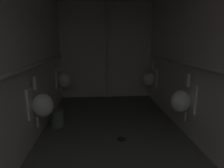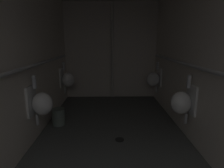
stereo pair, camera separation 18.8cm
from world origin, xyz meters
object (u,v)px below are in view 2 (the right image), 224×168
Objects in this scene: floor_drain at (120,139)px; waste_bin at (59,117)px; urinal_right_mid at (182,102)px; urinal_right_far at (154,79)px; urinal_left_mid at (41,103)px; standpipe_back_wall at (112,52)px; urinal_left_far at (67,79)px.

floor_drain is 0.46× the size of waste_bin.
urinal_right_mid is 1.74m from urinal_right_far.
urinal_left_mid is at bearing -97.51° from waste_bin.
urinal_right_far is at bearing -24.17° from standpipe_back_wall.
floor_drain is (1.16, -1.72, -0.61)m from urinal_left_far.
waste_bin is at bearing -86.35° from urinal_left_far.
urinal_left_mid is 5.39× the size of floor_drain.
standpipe_back_wall is 7.88× the size of waste_bin.
floor_drain is at bearing -88.12° from standpipe_back_wall.
waste_bin is at bearing -121.60° from standpipe_back_wall.
urinal_left_far is at bearing -179.15° from urinal_right_far.
floor_drain is at bearing -27.06° from waste_bin.
urinal_left_far is 1.25m from waste_bin.
standpipe_back_wall reaches higher than urinal_left_far.
urinal_right_far is at bearing 40.09° from urinal_left_mid.
urinal_left_far is at bearing 123.99° from floor_drain.
urinal_left_mid is 0.31× the size of standpipe_back_wall.
urinal_left_far reaches higher than waste_bin.
urinal_right_far is (2.09, 0.03, 0.00)m from urinal_left_far.
standpipe_back_wall is (-1.00, 2.19, 0.62)m from urinal_right_mid.
standpipe_back_wall reaches higher than urinal_right_mid.
standpipe_back_wall is at bearing 63.81° from urinal_left_mid.
waste_bin is at bearing 152.94° from floor_drain.
urinal_right_mid is at bearing 0.16° from floor_drain.
urinal_left_far is at bearing 140.61° from urinal_right_mid.
urinal_left_mid is 2.09m from urinal_right_mid.
standpipe_back_wall is at bearing 114.53° from urinal_right_mid.
urinal_right_mid is 0.31× the size of standpipe_back_wall.
urinal_right_far reaches higher than waste_bin.
urinal_right_far is at bearing 0.85° from urinal_left_far.
floor_drain is (0.07, -2.20, -1.22)m from standpipe_back_wall.
urinal_left_mid is 2.54m from standpipe_back_wall.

